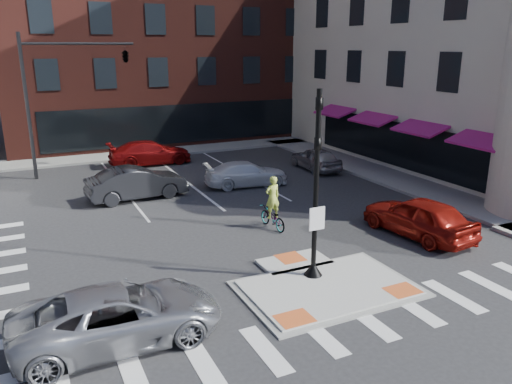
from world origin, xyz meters
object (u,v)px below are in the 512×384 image
red_sedan (419,217)px  white_pickup (247,174)px  cyclist (272,211)px  bg_car_red (150,153)px  silver_suv (119,315)px  bg_car_silver (316,159)px  bg_car_dark (137,183)px

red_sedan → white_pickup: 10.18m
red_sedan → cyclist: bearing=-40.8°
red_sedan → bg_car_red: red_sedan is taller
cyclist → white_pickup: bearing=-110.2°
silver_suv → white_pickup: (9.10, 12.08, -0.08)m
red_sedan → bg_car_silver: 11.38m
silver_suv → bg_car_silver: size_ratio=1.31×
bg_car_red → bg_car_silver: bearing=-123.2°
red_sedan → bg_car_dark: size_ratio=0.98×
white_pickup → bg_car_red: (-3.44, 7.24, 0.10)m
white_pickup → bg_car_silver: (5.30, 1.45, 0.04)m
red_sedan → bg_car_red: bearing=-75.8°
silver_suv → bg_car_red: 20.13m
silver_suv → white_pickup: bearing=-36.6°
white_pickup → bg_car_red: bearing=32.7°
red_sedan → white_pickup: (-3.05, 9.71, -0.15)m
silver_suv → red_sedan: 12.38m
bg_car_silver → bg_car_red: 10.48m
bg_car_dark → cyclist: bearing=-152.5°
silver_suv → bg_car_dark: 12.66m
silver_suv → red_sedan: (12.15, 2.37, 0.07)m
red_sedan → bg_car_red: (-6.49, 16.95, -0.05)m
white_pickup → bg_car_silver: 5.49m
silver_suv → cyclist: (7.32, 5.63, 0.02)m
bg_car_silver → red_sedan: bearing=79.9°
bg_car_dark → bg_car_silver: 11.25m
bg_car_red → white_pickup: bearing=-154.2°
white_pickup → bg_car_dark: bg_car_dark is taller
white_pickup → cyclist: 6.69m
bg_car_silver → cyclist: cyclist is taller
red_sedan → white_pickup: red_sedan is taller
red_sedan → bg_car_red: size_ratio=0.91×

